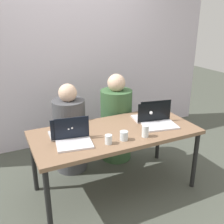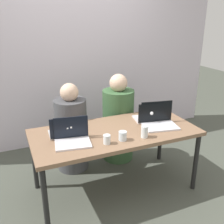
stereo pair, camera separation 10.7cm
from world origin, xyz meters
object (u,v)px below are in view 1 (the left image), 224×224
object	(u,v)px
laptop_front_left	(74,138)
person_on_left	(70,133)
laptop_back_right	(147,116)
water_glass_right	(145,132)
laptop_front_right	(158,120)
laptop_back_left	(67,132)
person_on_right	(116,122)
water_glass_left	(109,140)
water_glass_center	(124,136)

from	to	relation	value
laptop_front_left	person_on_left	bearing A→B (deg)	85.96
laptop_back_right	water_glass_right	world-z (taller)	laptop_back_right
laptop_front_right	laptop_back_left	xyz separation A→B (m)	(-0.98, 0.15, -0.01)
person_on_left	laptop_back_right	world-z (taller)	person_on_left
person_on_right	water_glass_left	world-z (taller)	person_on_right
laptop_back_right	laptop_front_left	distance (m)	0.95
laptop_front_right	water_glass_right	distance (m)	0.35
laptop_back_right	water_glass_right	size ratio (longest dim) A/B	2.77
laptop_back_right	water_glass_right	bearing A→B (deg)	64.58
water_glass_center	water_glass_right	bearing A→B (deg)	-6.81
laptop_back_left	person_on_left	bearing A→B (deg)	-105.11
person_on_right	water_glass_center	size ratio (longest dim) A/B	12.99
water_glass_right	laptop_back_right	bearing A→B (deg)	54.49
laptop_front_left	water_glass_center	distance (m)	0.48
laptop_back_left	water_glass_right	bearing A→B (deg)	157.22
water_glass_center	laptop_front_left	bearing A→B (deg)	163.07
laptop_back_right	laptop_front_left	size ratio (longest dim) A/B	0.92
person_on_left	water_glass_left	size ratio (longest dim) A/B	12.46
person_on_left	laptop_back_left	distance (m)	0.61
laptop_front_right	person_on_right	bearing A→B (deg)	115.72
person_on_right	laptop_back_right	bearing A→B (deg)	95.50
person_on_left	water_glass_left	xyz separation A→B (m)	(0.13, -0.84, 0.26)
laptop_front_right	water_glass_center	bearing A→B (deg)	-151.22
water_glass_right	laptop_front_left	bearing A→B (deg)	166.30
person_on_left	water_glass_right	xyz separation A→B (m)	(0.52, -0.86, 0.27)
person_on_left	laptop_front_right	size ratio (longest dim) A/B	2.78
laptop_back_right	laptop_back_left	xyz separation A→B (m)	(-0.95, -0.01, -0.00)
water_glass_center	water_glass_right	size ratio (longest dim) A/B	0.75
person_on_left	laptop_back_left	xyz separation A→B (m)	(-0.18, -0.52, 0.27)
laptop_back_left	water_glass_left	distance (m)	0.45
person_on_right	laptop_front_right	world-z (taller)	person_on_right
person_on_left	laptop_front_left	bearing A→B (deg)	63.16
laptop_back_left	laptop_back_right	bearing A→B (deg)	-175.72
person_on_left	water_glass_left	world-z (taller)	person_on_left
laptop_back_left	water_glass_left	bearing A→B (deg)	136.64
person_on_right	laptop_back_left	bearing A→B (deg)	22.62
laptop_back_right	water_glass_center	bearing A→B (deg)	44.69
water_glass_right	person_on_right	bearing A→B (deg)	82.81
person_on_left	laptop_back_left	world-z (taller)	person_on_left
person_on_right	water_glass_left	distance (m)	1.01
water_glass_center	water_glass_right	distance (m)	0.22
laptop_back_left	water_glass_center	xyz separation A→B (m)	(0.47, -0.32, -0.01)
laptop_front_left	water_glass_right	bearing A→B (deg)	-4.61
laptop_front_left	water_glass_left	bearing A→B (deg)	-17.81
laptop_front_left	laptop_back_left	size ratio (longest dim) A/B	1.04
person_on_left	laptop_front_left	world-z (taller)	person_on_left
person_on_right	laptop_front_right	bearing A→B (deg)	94.67
person_on_left	water_glass_center	world-z (taller)	person_on_left
water_glass_center	water_glass_left	world-z (taller)	same
laptop_back_right	laptop_back_left	world-z (taller)	laptop_back_right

